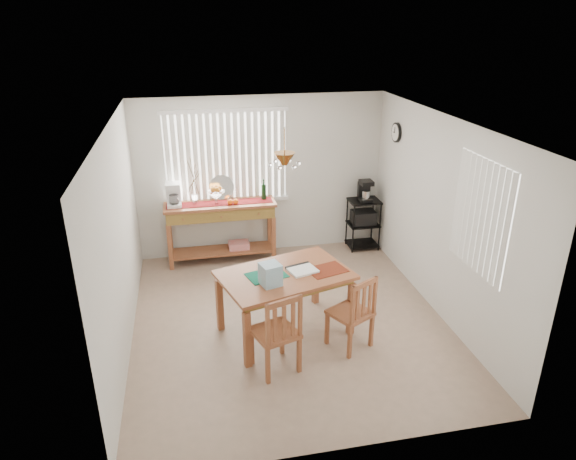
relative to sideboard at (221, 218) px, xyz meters
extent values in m
cube|color=tan|center=(0.69, -1.98, -0.74)|extent=(4.00, 4.50, 0.01)
cube|color=silver|center=(0.69, 0.32, 0.56)|extent=(4.00, 0.10, 2.60)
cube|color=silver|center=(0.69, -4.28, 0.56)|extent=(4.00, 0.10, 2.60)
cube|color=silver|center=(-1.36, -1.98, 0.56)|extent=(0.10, 4.50, 2.60)
cube|color=silver|center=(2.74, -1.98, 0.56)|extent=(0.10, 4.50, 2.60)
cube|color=white|center=(0.69, -1.98, 1.91)|extent=(4.00, 4.50, 0.10)
cube|color=white|center=(0.14, 0.26, 0.91)|extent=(1.90, 0.01, 1.40)
cube|color=white|center=(-0.75, 0.25, 0.91)|extent=(0.07, 0.03, 1.40)
cube|color=white|center=(-0.65, 0.25, 0.91)|extent=(0.07, 0.03, 1.40)
cube|color=white|center=(-0.54, 0.25, 0.91)|extent=(0.07, 0.03, 1.40)
cube|color=white|center=(-0.44, 0.25, 0.91)|extent=(0.07, 0.03, 1.40)
cube|color=white|center=(-0.33, 0.25, 0.91)|extent=(0.07, 0.03, 1.40)
cube|color=white|center=(-0.23, 0.25, 0.91)|extent=(0.07, 0.03, 1.40)
cube|color=white|center=(-0.12, 0.25, 0.91)|extent=(0.07, 0.03, 1.40)
cube|color=white|center=(-0.02, 0.25, 0.91)|extent=(0.07, 0.03, 1.40)
cube|color=white|center=(0.09, 0.25, 0.91)|extent=(0.07, 0.03, 1.40)
cube|color=white|center=(0.20, 0.25, 0.91)|extent=(0.07, 0.03, 1.40)
cube|color=white|center=(0.30, 0.25, 0.91)|extent=(0.07, 0.03, 1.40)
cube|color=white|center=(0.41, 0.25, 0.91)|extent=(0.07, 0.03, 1.40)
cube|color=white|center=(0.51, 0.25, 0.91)|extent=(0.07, 0.03, 1.40)
cube|color=white|center=(0.62, 0.25, 0.91)|extent=(0.07, 0.03, 1.40)
cube|color=white|center=(0.72, 0.25, 0.91)|extent=(0.07, 0.03, 1.40)
cube|color=white|center=(0.83, 0.25, 0.91)|extent=(0.07, 0.03, 1.40)
cube|color=white|center=(0.93, 0.25, 0.91)|extent=(0.07, 0.03, 1.40)
cube|color=white|center=(1.04, 0.25, 0.91)|extent=(0.07, 0.03, 1.40)
cube|color=white|center=(0.14, 0.24, 0.18)|extent=(1.98, 0.06, 0.06)
cube|color=white|center=(0.14, 0.24, 1.64)|extent=(1.98, 0.06, 0.06)
cube|color=white|center=(2.69, -2.88, 0.91)|extent=(0.01, 1.10, 1.30)
cube|color=white|center=(2.68, -3.38, 0.91)|extent=(0.03, 0.07, 1.30)
cube|color=white|center=(2.68, -3.27, 0.91)|extent=(0.03, 0.07, 1.30)
cube|color=white|center=(2.68, -3.16, 0.91)|extent=(0.03, 0.07, 1.30)
cube|color=white|center=(2.68, -3.05, 0.91)|extent=(0.03, 0.07, 1.30)
cube|color=white|center=(2.68, -2.94, 0.91)|extent=(0.03, 0.07, 1.30)
cube|color=white|center=(2.68, -2.83, 0.91)|extent=(0.03, 0.07, 1.30)
cube|color=white|center=(2.68, -2.72, 0.91)|extent=(0.03, 0.07, 1.30)
cube|color=white|center=(2.68, -2.61, 0.91)|extent=(0.03, 0.07, 1.30)
cube|color=white|center=(2.68, -2.50, 0.91)|extent=(0.03, 0.07, 1.30)
cube|color=white|center=(2.68, -2.39, 0.91)|extent=(0.03, 0.07, 1.30)
cylinder|color=black|center=(2.67, -0.43, 1.34)|extent=(0.04, 0.30, 0.30)
cylinder|color=white|center=(2.64, -0.43, 1.34)|extent=(0.01, 0.25, 0.25)
cylinder|color=#946028|center=(0.59, -2.23, 1.69)|extent=(0.01, 0.01, 0.34)
cone|color=#946028|center=(0.59, -2.23, 1.51)|extent=(0.24, 0.24, 0.14)
sphere|color=white|center=(0.75, -2.23, 1.45)|extent=(0.05, 0.05, 0.05)
sphere|color=white|center=(0.67, -2.09, 1.45)|extent=(0.05, 0.05, 0.05)
sphere|color=white|center=(0.51, -2.09, 1.45)|extent=(0.05, 0.05, 0.05)
sphere|color=white|center=(0.43, -2.23, 1.45)|extent=(0.05, 0.05, 0.05)
sphere|color=white|center=(0.51, -2.37, 1.45)|extent=(0.05, 0.05, 0.05)
sphere|color=white|center=(0.67, -2.37, 1.45)|extent=(0.05, 0.05, 0.05)
cube|color=#9A5734|center=(-0.01, 0.00, 0.22)|extent=(1.75, 0.49, 0.04)
cube|color=olive|center=(-0.01, 0.00, 0.10)|extent=(1.68, 0.45, 0.17)
cube|color=#9A5734|center=(-0.83, -0.19, -0.36)|extent=(0.07, 0.07, 0.75)
cube|color=#9A5734|center=(0.81, -0.19, -0.36)|extent=(0.07, 0.07, 0.75)
cube|color=#9A5734|center=(-0.83, 0.19, -0.36)|extent=(0.07, 0.07, 0.75)
cube|color=#9A5734|center=(0.81, 0.19, -0.36)|extent=(0.07, 0.07, 0.75)
cube|color=#9A5734|center=(-0.01, 0.00, -0.57)|extent=(1.62, 0.43, 0.03)
cube|color=red|center=(0.26, 0.00, -0.50)|extent=(0.33, 0.24, 0.11)
cube|color=#650D0F|center=(-0.01, 0.00, 0.25)|extent=(1.66, 0.27, 0.01)
cube|color=white|center=(-0.71, 0.00, 0.27)|extent=(0.22, 0.26, 0.05)
cube|color=white|center=(-0.71, 0.09, 0.41)|extent=(0.22, 0.09, 0.33)
cube|color=white|center=(-0.71, -0.02, 0.59)|extent=(0.22, 0.24, 0.08)
cylinder|color=white|center=(-0.71, -0.03, 0.37)|extent=(0.14, 0.14, 0.14)
cylinder|color=white|center=(-0.07, -0.02, 0.30)|extent=(0.05, 0.05, 0.11)
cone|color=white|center=(-0.07, -0.02, 0.40)|extent=(0.28, 0.28, 0.10)
sphere|color=#CB441B|center=(-0.01, -0.02, 0.50)|extent=(0.09, 0.09, 0.09)
sphere|color=#CB441B|center=(-0.05, 0.03, 0.50)|extent=(0.09, 0.09, 0.09)
sphere|color=#CB441B|center=(-0.11, 0.01, 0.50)|extent=(0.09, 0.09, 0.09)
sphere|color=#CB441B|center=(-0.11, -0.05, 0.50)|extent=(0.09, 0.09, 0.09)
sphere|color=#CB441B|center=(-0.05, -0.07, 0.50)|extent=(0.09, 0.09, 0.09)
sphere|color=#FF600D|center=(0.14, -0.09, 0.29)|extent=(0.09, 0.09, 0.09)
sphere|color=#FF600D|center=(0.23, -0.09, 0.29)|extent=(0.09, 0.09, 0.09)
cylinder|color=silver|center=(0.04, 0.21, 0.44)|extent=(0.39, 0.10, 0.39)
cylinder|color=white|center=(-0.39, 0.05, 0.32)|extent=(0.09, 0.09, 0.15)
cylinder|color=#4C3823|center=(-0.39, 0.05, 0.64)|extent=(0.09, 0.04, 0.48)
cylinder|color=#4C3823|center=(-0.39, 0.05, 0.67)|extent=(0.15, 0.07, 0.53)
cylinder|color=#4C3823|center=(-0.39, 0.05, 0.62)|extent=(0.19, 0.08, 0.39)
cylinder|color=#4C3823|center=(-0.39, 0.05, 0.70)|extent=(0.06, 0.03, 0.60)
cylinder|color=#4C3823|center=(-0.39, 0.05, 0.61)|extent=(0.24, 0.11, 0.34)
cylinder|color=black|center=(0.70, 0.05, 0.37)|extent=(0.08, 0.08, 0.25)
cylinder|color=black|center=(0.70, 0.05, 0.54)|extent=(0.03, 0.03, 0.09)
cylinder|color=black|center=(2.16, -0.17, -0.31)|extent=(0.02, 0.02, 0.86)
cylinder|color=black|center=(2.63, -0.17, -0.31)|extent=(0.02, 0.02, 0.86)
cylinder|color=black|center=(2.16, 0.20, -0.31)|extent=(0.02, 0.02, 0.86)
cylinder|color=black|center=(2.63, 0.20, -0.31)|extent=(0.02, 0.02, 0.86)
cube|color=black|center=(2.39, 0.02, 0.11)|extent=(0.51, 0.40, 0.03)
cube|color=black|center=(2.39, 0.02, -0.31)|extent=(0.51, 0.40, 0.03)
cube|color=black|center=(2.39, 0.02, -0.68)|extent=(0.51, 0.40, 0.03)
cube|color=black|center=(2.39, 0.02, -0.18)|extent=(0.38, 0.30, 0.22)
cube|color=black|center=(2.39, 0.00, 0.15)|extent=(0.20, 0.24, 0.05)
cube|color=black|center=(2.39, 0.08, 0.27)|extent=(0.20, 0.08, 0.30)
cube|color=black|center=(2.39, 0.00, 0.44)|extent=(0.20, 0.22, 0.07)
cylinder|color=silver|center=(2.39, -0.01, 0.24)|extent=(0.13, 0.13, 0.13)
cube|color=#9A5734|center=(0.59, -2.23, 0.06)|extent=(1.75, 1.38, 0.04)
cube|color=olive|center=(0.59, -2.23, 0.01)|extent=(1.62, 1.25, 0.07)
cube|color=#9A5734|center=(0.04, -2.84, -0.38)|extent=(0.10, 0.10, 0.71)
cube|color=#9A5734|center=(1.39, -2.44, -0.38)|extent=(0.10, 0.10, 0.71)
cube|color=#9A5734|center=(-0.20, -2.02, -0.38)|extent=(0.10, 0.10, 0.71)
cube|color=#9A5734|center=(1.14, -1.62, -0.38)|extent=(0.10, 0.10, 0.71)
cube|color=#136B4E|center=(0.37, -2.24, 0.09)|extent=(0.54, 0.45, 0.01)
cube|color=maroon|center=(1.11, -2.25, 0.09)|extent=(0.54, 0.45, 0.01)
cube|color=white|center=(0.82, -2.22, 0.10)|extent=(0.39, 0.35, 0.03)
cube|color=black|center=(0.78, -2.08, 0.10)|extent=(0.33, 0.13, 0.03)
cube|color=#8AB5C9|center=(0.38, -2.47, 0.22)|extent=(0.27, 0.27, 0.26)
cube|color=#9A5734|center=(0.34, -2.93, -0.27)|extent=(0.58, 0.58, 0.04)
cube|color=#9A5734|center=(0.47, -2.68, -0.51)|extent=(0.06, 0.06, 0.45)
cube|color=#9A5734|center=(0.09, -2.81, -0.51)|extent=(0.06, 0.06, 0.45)
cube|color=#9A5734|center=(0.59, -3.06, -0.51)|extent=(0.06, 0.06, 0.45)
cube|color=#9A5734|center=(0.22, -3.18, -0.51)|extent=(0.06, 0.06, 0.45)
cube|color=#9A5734|center=(0.59, -3.07, 0.01)|extent=(0.05, 0.05, 0.50)
cube|color=#9A5734|center=(0.22, -3.19, 0.01)|extent=(0.05, 0.05, 0.50)
cube|color=#9A5734|center=(0.41, -3.13, 0.23)|extent=(0.41, 0.16, 0.07)
cube|color=#9A5734|center=(0.51, -3.09, -0.02)|extent=(0.05, 0.03, 0.40)
cube|color=#9A5734|center=(0.41, -3.13, -0.02)|extent=(0.05, 0.03, 0.40)
cube|color=#9A5734|center=(0.30, -3.16, -0.02)|extent=(0.05, 0.03, 0.40)
cube|color=#9A5734|center=(1.30, -2.67, -0.29)|extent=(0.60, 0.60, 0.04)
cube|color=#9A5734|center=(1.37, -2.42, -0.52)|extent=(0.06, 0.06, 0.43)
cube|color=#9A5734|center=(1.04, -2.60, -0.52)|extent=(0.06, 0.06, 0.43)
cube|color=#9A5734|center=(1.55, -2.75, -0.52)|extent=(0.06, 0.06, 0.43)
cube|color=#9A5734|center=(1.22, -2.93, -0.52)|extent=(0.06, 0.06, 0.43)
cube|color=#9A5734|center=(1.56, -2.76, -0.03)|extent=(0.05, 0.05, 0.48)
cube|color=#9A5734|center=(1.22, -2.94, -0.03)|extent=(0.05, 0.05, 0.48)
cube|color=#9A5734|center=(1.39, -2.85, 0.18)|extent=(0.36, 0.22, 0.06)
cube|color=#9A5734|center=(1.48, -2.80, -0.05)|extent=(0.05, 0.04, 0.39)
cube|color=#9A5734|center=(1.39, -2.85, -0.05)|extent=(0.05, 0.04, 0.39)
cube|color=#9A5734|center=(1.30, -2.90, -0.05)|extent=(0.05, 0.04, 0.39)
camera|label=1|loc=(-0.47, -7.66, 2.98)|focal=32.00mm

